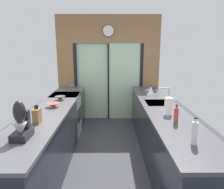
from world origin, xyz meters
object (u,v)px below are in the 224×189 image
at_px(mixing_bowl_near, 53,105).
at_px(knife_block, 37,116).
at_px(soap_bottle_near, 195,133).
at_px(soap_bottle_far, 176,116).
at_px(paper_towel_roll, 168,106).
at_px(oven_range, 66,115).
at_px(mixing_bowl_far, 72,87).
at_px(mixing_bowl_mid, 60,98).
at_px(kettle, 151,91).
at_px(stand_mixer, 21,124).

xyz_separation_m(mixing_bowl_near, knife_block, (0.00, -0.75, 0.06)).
bearing_deg(soap_bottle_near, soap_bottle_far, 90.00).
xyz_separation_m(soap_bottle_near, paper_towel_roll, (-0.00, 0.96, 0.00)).
relative_size(oven_range, soap_bottle_near, 3.24).
relative_size(oven_range, mixing_bowl_near, 4.39).
bearing_deg(mixing_bowl_far, mixing_bowl_mid, -90.00).
height_order(mixing_bowl_near, soap_bottle_near, soap_bottle_near).
bearing_deg(soap_bottle_far, kettle, 89.93).
distance_m(soap_bottle_near, soap_bottle_far, 0.59).
bearing_deg(mixing_bowl_near, oven_range, 91.07).
xyz_separation_m(mixing_bowl_near, stand_mixer, (0.00, -1.22, 0.12)).
height_order(mixing_bowl_far, soap_bottle_near, soap_bottle_near).
distance_m(mixing_bowl_near, paper_towel_roll, 1.83).
height_order(stand_mixer, kettle, stand_mixer).
relative_size(soap_bottle_far, paper_towel_roll, 0.90).
height_order(mixing_bowl_far, stand_mixer, stand_mixer).
height_order(mixing_bowl_near, mixing_bowl_mid, mixing_bowl_mid).
bearing_deg(mixing_bowl_near, kettle, 27.09).
bearing_deg(stand_mixer, mixing_bowl_far, 90.00).
bearing_deg(mixing_bowl_mid, oven_range, 92.09).
bearing_deg(soap_bottle_near, knife_block, 160.85).
xyz_separation_m(kettle, soap_bottle_near, (-0.00, -2.28, 0.03)).
xyz_separation_m(knife_block, stand_mixer, (-0.00, -0.47, 0.06)).
height_order(knife_block, paper_towel_roll, paper_towel_roll).
height_order(soap_bottle_far, paper_towel_roll, paper_towel_roll).
relative_size(mixing_bowl_near, kettle, 0.80).
xyz_separation_m(mixing_bowl_near, soap_bottle_far, (1.78, -0.78, 0.07)).
xyz_separation_m(mixing_bowl_near, mixing_bowl_mid, (0.00, 0.48, 0.00)).
distance_m(mixing_bowl_near, stand_mixer, 1.22).
bearing_deg(mixing_bowl_near, mixing_bowl_far, 90.00).
bearing_deg(soap_bottle_far, mixing_bowl_mid, 144.62).
distance_m(mixing_bowl_mid, soap_bottle_near, 2.57).
distance_m(mixing_bowl_near, mixing_bowl_mid, 0.48).
bearing_deg(oven_range, stand_mixer, -89.52).
bearing_deg(kettle, soap_bottle_near, -90.05).
bearing_deg(oven_range, mixing_bowl_near, -88.93).
distance_m(mixing_bowl_far, soap_bottle_far, 3.08).
distance_m(mixing_bowl_mid, stand_mixer, 1.71).
bearing_deg(knife_block, paper_towel_roll, 10.94).
distance_m(soap_bottle_near, paper_towel_roll, 0.96).
bearing_deg(paper_towel_roll, stand_mixer, -155.53).
distance_m(knife_block, soap_bottle_far, 1.78).
bearing_deg(oven_range, kettle, -2.50).
relative_size(stand_mixer, soap_bottle_near, 1.48).
bearing_deg(soap_bottle_near, mixing_bowl_far, 119.81).
distance_m(mixing_bowl_near, knife_block, 0.75).
bearing_deg(stand_mixer, mixing_bowl_near, 90.00).
bearing_deg(mixing_bowl_far, soap_bottle_far, -54.73).
height_order(mixing_bowl_far, soap_bottle_far, soap_bottle_far).
relative_size(mixing_bowl_near, soap_bottle_far, 0.82).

